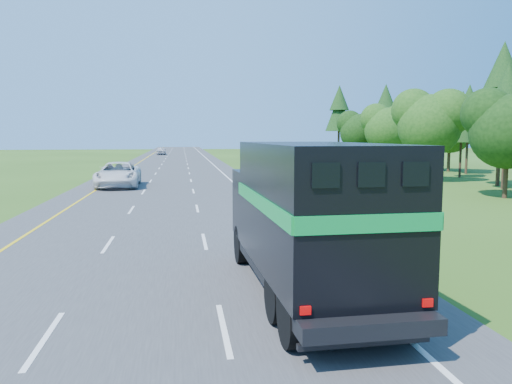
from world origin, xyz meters
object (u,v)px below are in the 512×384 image
far_car (161,151)px  exit_sign (395,182)px  white_suv (118,174)px  horse_truck (308,215)px

far_car → exit_sign: size_ratio=1.46×
white_suv → exit_sign: bearing=-58.5°
horse_truck → exit_sign: bearing=51.7°
horse_truck → white_suv: (-8.25, 29.24, -1.11)m
horse_truck → far_car: 98.93m
horse_truck → white_suv: horse_truck is taller
white_suv → exit_sign: size_ratio=2.13×
far_car → white_suv: bearing=-94.7°
far_car → exit_sign: exit_sign is taller
white_suv → horse_truck: bearing=-75.8°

